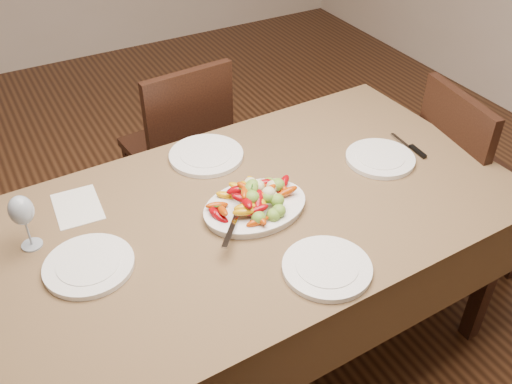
{
  "coord_description": "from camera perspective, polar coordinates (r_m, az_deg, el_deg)",
  "views": [
    {
      "loc": [
        -0.78,
        -1.58,
        1.99
      ],
      "look_at": [
        -0.04,
        -0.25,
        0.82
      ],
      "focal_mm": 40.0,
      "sensor_mm": 36.0,
      "label": 1
    }
  ],
  "objects": [
    {
      "name": "chair_far",
      "position": [
        2.81,
        -8.12,
        4.48
      ],
      "size": [
        0.46,
        0.46,
        0.95
      ],
      "primitive_type": null,
      "rotation": [
        0.0,
        0.0,
        3.23
      ],
      "color": "black",
      "rests_on": "ground"
    },
    {
      "name": "plate_left",
      "position": [
        1.8,
        -16.36,
        -7.07
      ],
      "size": [
        0.27,
        0.27,
        0.02
      ],
      "primitive_type": "cylinder",
      "color": "white",
      "rests_on": "dining_table"
    },
    {
      "name": "serving_spoon",
      "position": [
        1.86,
        -1.22,
        -2.06
      ],
      "size": [
        0.25,
        0.23,
        0.03
      ],
      "primitive_type": null,
      "rotation": [
        0.0,
        0.0,
        -0.69
      ],
      "color": "#9EA0A8",
      "rests_on": "serving_platter"
    },
    {
      "name": "plate_near",
      "position": [
        1.74,
        7.11,
        -7.55
      ],
      "size": [
        0.27,
        0.27,
        0.02
      ],
      "primitive_type": "cylinder",
      "color": "white",
      "rests_on": "dining_table"
    },
    {
      "name": "wine_glass",
      "position": [
        1.88,
        -22.15,
        -2.69
      ],
      "size": [
        0.08,
        0.08,
        0.2
      ],
      "primitive_type": null,
      "color": "#8C99A5",
      "rests_on": "dining_table"
    },
    {
      "name": "plate_far",
      "position": [
        2.2,
        -5.0,
        3.65
      ],
      "size": [
        0.29,
        0.29,
        0.02
      ],
      "primitive_type": "cylinder",
      "color": "white",
      "rests_on": "dining_table"
    },
    {
      "name": "dining_table",
      "position": [
        2.22,
        0.0,
        -9.09
      ],
      "size": [
        1.88,
        1.11,
        0.76
      ],
      "primitive_type": "cube",
      "rotation": [
        0.0,
        0.0,
        0.04
      ],
      "color": "brown",
      "rests_on": "ground"
    },
    {
      "name": "plate_right",
      "position": [
        2.23,
        12.31,
        3.28
      ],
      "size": [
        0.26,
        0.26,
        0.02
      ],
      "primitive_type": "cylinder",
      "color": "white",
      "rests_on": "dining_table"
    },
    {
      "name": "floor",
      "position": [
        2.66,
        -1.97,
        -10.99
      ],
      "size": [
        6.0,
        6.0,
        0.0
      ],
      "primitive_type": "plane",
      "color": "#3B2112",
      "rests_on": "ground"
    },
    {
      "name": "roasted_vegetables",
      "position": [
        1.89,
        -0.1,
        -0.32
      ],
      "size": [
        0.3,
        0.21,
        0.09
      ],
      "primitive_type": null,
      "rotation": [
        0.0,
        0.0,
        0.04
      ],
      "color": "#800208",
      "rests_on": "serving_platter"
    },
    {
      "name": "menu_card",
      "position": [
        2.05,
        -17.43,
        -1.41
      ],
      "size": [
        0.16,
        0.22,
        0.0
      ],
      "primitive_type": "cube",
      "rotation": [
        0.0,
        0.0,
        -0.07
      ],
      "color": "silver",
      "rests_on": "dining_table"
    },
    {
      "name": "serving_platter",
      "position": [
        1.93,
        -0.1,
        -1.66
      ],
      "size": [
        0.36,
        0.27,
        0.02
      ],
      "primitive_type": "ellipsoid",
      "rotation": [
        0.0,
        0.0,
        0.04
      ],
      "color": "white",
      "rests_on": "dining_table"
    },
    {
      "name": "table_knife",
      "position": [
        2.33,
        15.1,
        4.39
      ],
      "size": [
        0.03,
        0.2,
        0.01
      ],
      "primitive_type": null,
      "rotation": [
        0.0,
        0.0,
        -0.07
      ],
      "color": "#9EA0A8",
      "rests_on": "dining_table"
    },
    {
      "name": "chair_right",
      "position": [
        2.72,
        21.14,
        0.8
      ],
      "size": [
        0.48,
        0.48,
        0.95
      ],
      "primitive_type": null,
      "rotation": [
        0.0,
        0.0,
        1.43
      ],
      "color": "black",
      "rests_on": "ground"
    }
  ]
}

